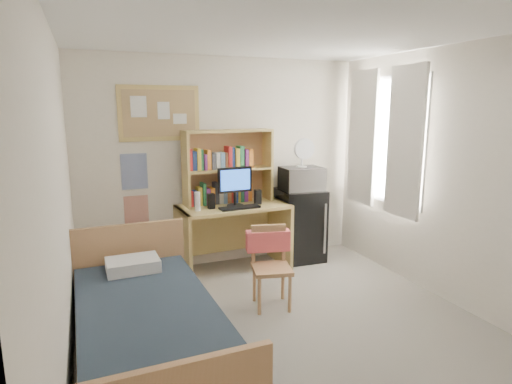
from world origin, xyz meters
name	(u,v)px	position (x,y,z in m)	size (l,w,h in m)	color
floor	(298,340)	(0.00, 0.00, -0.01)	(3.60, 4.20, 0.02)	gray
ceiling	(305,25)	(0.00, 0.00, 2.60)	(3.60, 4.20, 0.02)	white
wall_back	(224,163)	(0.00, 2.10, 1.30)	(3.60, 0.04, 2.60)	white
wall_left	(60,213)	(-1.80, 0.00, 1.30)	(0.04, 4.20, 2.60)	white
wall_right	(466,180)	(1.80, 0.00, 1.30)	(0.04, 4.20, 2.60)	white
window_unit	(384,140)	(1.75, 1.20, 1.60)	(0.10, 1.40, 1.70)	white
curtain_left	(405,143)	(1.72, 0.80, 1.60)	(0.04, 0.55, 1.70)	white
curtain_right	(362,138)	(1.72, 1.60, 1.60)	(0.04, 0.55, 1.70)	white
bulletin_board	(159,113)	(-0.78, 2.08, 1.92)	(0.94, 0.03, 0.64)	tan
poster_wave	(134,172)	(-1.10, 2.09, 1.25)	(0.30, 0.01, 0.42)	#243F93
poster_japan	(136,211)	(-1.10, 2.09, 0.78)	(0.28, 0.01, 0.36)	#BF3F21
desk	(234,238)	(0.01, 1.75, 0.41)	(1.32, 0.66, 0.82)	#D6B868
desk_chair	(272,268)	(0.03, 0.65, 0.41)	(0.41, 0.41, 0.82)	tan
mini_fridge	(300,224)	(0.95, 1.80, 0.47)	(0.55, 0.55, 0.94)	black
bed	(149,340)	(-1.27, -0.03, 0.28)	(1.01, 2.02, 0.56)	#1C2733
hutch	(228,167)	(0.00, 1.90, 1.28)	(1.10, 0.28, 0.90)	#D6B868
monitor	(235,188)	(0.01, 1.69, 1.05)	(0.42, 0.03, 0.45)	black
keyboard	(240,208)	(0.02, 1.55, 0.84)	(0.48, 0.15, 0.02)	black
speaker_left	(211,201)	(-0.29, 1.67, 0.91)	(0.07, 0.07, 0.18)	black
speaker_right	(258,197)	(0.31, 1.71, 0.91)	(0.07, 0.07, 0.18)	black
water_bottle	(197,201)	(-0.47, 1.62, 0.93)	(0.06, 0.06, 0.22)	white
hoodie	(268,241)	(0.08, 0.85, 0.64)	(0.45, 0.14, 0.22)	#F15B5D
microwave	(301,179)	(0.95, 1.78, 1.09)	(0.51, 0.39, 0.30)	silver
desk_fan	(302,154)	(0.95, 1.78, 1.40)	(0.26, 0.26, 0.33)	white
pillow	(133,265)	(-1.29, 0.72, 0.61)	(0.45, 0.32, 0.11)	white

